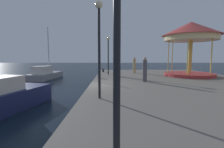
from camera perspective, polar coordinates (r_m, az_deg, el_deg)
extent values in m
plane|color=black|center=(12.16, -7.45, -7.26)|extent=(120.00, 120.00, 0.00)
cube|color=slate|center=(13.04, 23.00, -5.00)|extent=(13.28, 25.92, 0.80)
cube|color=gray|center=(22.60, -21.51, -0.54)|extent=(2.80, 5.67, 0.72)
cube|color=beige|center=(21.93, -22.42, 1.34)|extent=(1.80, 2.56, 0.89)
cylinder|color=silver|center=(23.37, -20.67, 7.64)|extent=(0.12, 0.12, 5.75)
cylinder|color=silver|center=(22.30, -21.91, 2.61)|extent=(0.36, 2.45, 0.08)
cube|color=#19214C|center=(10.51, -31.14, -7.35)|extent=(2.92, 4.93, 1.02)
cube|color=#4C6070|center=(10.62, -29.91, -1.45)|extent=(1.10, 0.37, 0.34)
cylinder|color=#B23333|center=(18.68, 24.57, -0.15)|extent=(4.79, 4.79, 0.30)
cylinder|color=gold|center=(18.59, 24.80, 5.23)|extent=(0.28, 0.28, 3.21)
cylinder|color=#F2E099|center=(18.67, 25.06, 10.93)|extent=(5.04, 5.04, 0.50)
cone|color=#C63D38|center=(18.78, 25.19, 13.69)|extent=(5.59, 5.59, 1.32)
cylinder|color=gold|center=(19.59, 30.52, 4.97)|extent=(0.08, 0.08, 3.21)
cylinder|color=gold|center=(20.73, 25.33, 5.24)|extent=(0.08, 0.08, 3.21)
cylinder|color=gold|center=(19.90, 19.72, 5.45)|extent=(0.08, 0.08, 3.21)
cylinder|color=gold|center=(17.79, 18.50, 5.46)|extent=(0.08, 0.08, 3.21)
cylinder|color=gold|center=(16.45, 24.15, 5.23)|extent=(0.08, 0.08, 3.21)
cylinder|color=gold|center=(17.44, 30.61, 4.93)|extent=(0.08, 0.08, 3.21)
cylinder|color=black|center=(2.67, 1.64, 7.15)|extent=(0.12, 0.12, 4.08)
cylinder|color=black|center=(7.88, -4.33, 6.53)|extent=(0.12, 0.12, 4.12)
sphere|color=#F9E5B2|center=(8.21, -4.47, 22.36)|extent=(0.36, 0.36, 0.36)
cylinder|color=black|center=(18.23, -1.27, 5.62)|extent=(0.12, 0.12, 3.70)
sphere|color=#F9E5B2|center=(18.32, -1.29, 11.98)|extent=(0.36, 0.36, 0.36)
cylinder|color=#2D2D33|center=(21.30, -3.00, 1.22)|extent=(0.24, 0.24, 0.40)
cylinder|color=#2D2D33|center=(15.35, -4.34, -0.66)|extent=(0.24, 0.24, 0.40)
cylinder|color=#387247|center=(16.29, 2.32, 1.90)|extent=(0.34, 0.34, 1.62)
sphere|color=tan|center=(16.25, 2.33, 5.17)|extent=(0.24, 0.24, 0.24)
cylinder|color=#514C56|center=(13.39, 11.01, 1.03)|extent=(0.34, 0.34, 1.69)
sphere|color=tan|center=(13.34, 11.10, 5.16)|extent=(0.24, 0.24, 0.24)
cylinder|color=tan|center=(20.19, 7.55, 2.67)|extent=(0.34, 0.34, 1.63)
sphere|color=tan|center=(20.16, 7.59, 5.33)|extent=(0.24, 0.24, 0.24)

